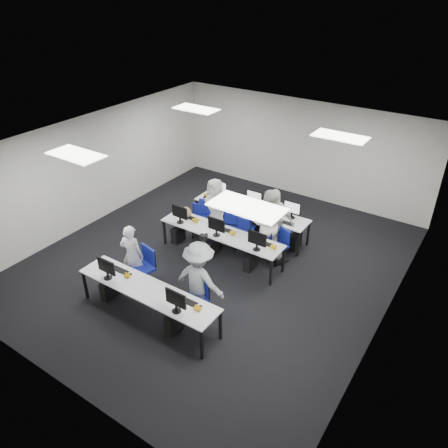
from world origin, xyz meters
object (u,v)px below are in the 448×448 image
Objects in this scene: chair_5 at (202,219)px; chair_6 at (246,234)px; student_3 at (273,222)px; student_1 at (268,224)px; chair_0 at (143,276)px; photographer at (199,280)px; desk_front at (147,291)px; chair_2 at (204,226)px; student_0 at (132,255)px; desk_mid at (221,234)px; chair_4 at (278,251)px; chair_1 at (195,307)px; chair_7 at (270,247)px; student_2 at (215,207)px; chair_3 at (230,236)px.

chair_5 is 1.02× the size of chair_6.
student_1 is at bearing -122.69° from student_3.
chair_0 is 1.65m from photographer.
photographer is (0.77, 0.70, 0.16)m from desk_front.
student_1 is at bearing -5.35° from chair_2.
chair_5 is 0.56× the size of student_0.
student_3 reaches higher than chair_2.
chair_2 is at bearing -57.92° from photographer.
chair_2 is at bearing -172.07° from chair_6.
desk_mid is (0.00, 2.60, 0.00)m from desk_front.
desk_front is at bearing -90.00° from desk_mid.
chair_4 is 2.46m from chair_5.
chair_1 is 0.92× the size of chair_2.
chair_0 is at bearing -169.75° from chair_1.
chair_1 is 2.81m from chair_7.
student_2 is at bearing 131.11° from desk_mid.
chair_4 is at bearing 96.86° from chair_1.
student_2 is at bearing 101.95° from chair_0.
chair_0 is 1.20× the size of chair_6.
chair_6 is 3.14m from student_0.
chair_2 is 3.07m from photographer.
student_1 is (-0.35, 0.07, 0.63)m from chair_4.
chair_7 is at bearing 102.15° from chair_1.
chair_2 reaches higher than desk_front.
student_1 is at bearing -24.26° from chair_6.
desk_front is 3.35m from chair_2.
chair_3 is (-0.12, 3.20, -0.40)m from desk_front.
student_2 is 0.89× the size of student_3.
chair_1 is at bearing -78.45° from chair_7.
student_1 reaches higher than chair_1.
chair_0 is 2.53m from chair_2.
photographer is at bearing -88.07° from chair_3.
chair_0 is (-0.78, -1.93, -0.37)m from desk_mid.
chair_0 is 0.66× the size of student_0.
chair_1 is 1.92m from student_0.
chair_4 reaches higher than chair_5.
photographer is (-0.16, -2.79, -0.04)m from student_3.
student_1 reaches higher than desk_front.
chair_6 is 1.09m from student_2.
student_1 reaches higher than chair_3.
chair_5 is 0.49× the size of photographer.
chair_2 is 1.91m from student_1.
chair_3 is at bearing -6.37° from student_1.
student_0 is at bearing -169.31° from chair_1.
desk_mid is at bearing -129.99° from chair_4.
student_1 is (1.82, 0.15, 0.58)m from chair_2.
student_2 is at bearing -15.44° from chair_5.
chair_0 is 0.55× the size of student_3.
student_3 is at bearing 75.13° from desk_front.
desk_mid is 3.82× the size of chair_4.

